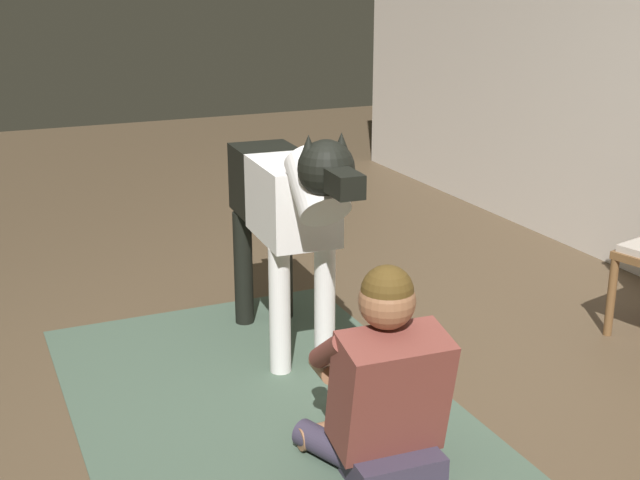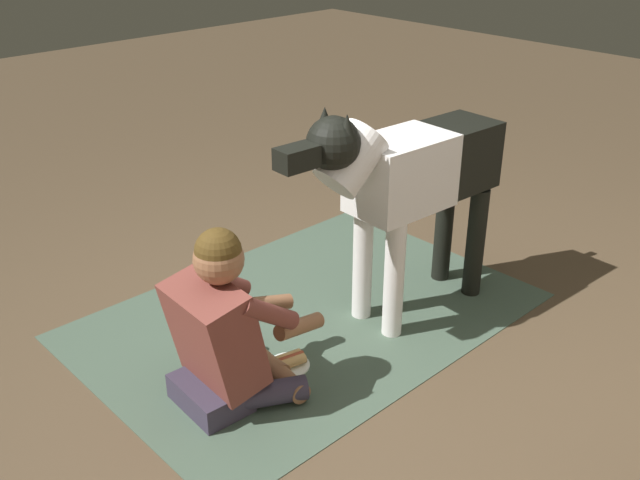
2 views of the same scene
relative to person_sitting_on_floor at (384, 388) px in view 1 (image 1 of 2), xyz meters
name	(u,v)px [view 1 (image 1 of 2)]	position (x,y,z in m)	size (l,w,h in m)	color
ground_plane	(307,408)	(-0.54, -0.09, -0.34)	(14.95, 14.95, 0.00)	brown
area_rug	(258,398)	(-0.70, -0.25, -0.33)	(2.27, 1.58, 0.01)	#435646
person_sitting_on_floor	(384,388)	(0.00, 0.00, 0.00)	(0.67, 0.58, 0.82)	#362F41
large_dog	(289,205)	(-1.09, 0.06, 0.43)	(1.49, 0.36, 1.19)	silver
hot_dog_on_plate	(349,419)	(-0.33, 0.02, -0.31)	(0.20, 0.20, 0.06)	white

